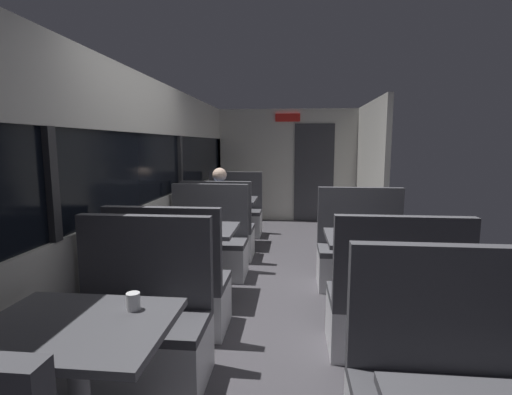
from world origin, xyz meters
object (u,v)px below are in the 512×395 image
at_px(coffee_cup_primary, 133,301).
at_px(bench_far_window_facing_end, 219,235).
at_px(bench_rear_aisle_facing_end, 393,312).
at_px(dining_table_mid_window, 192,237).
at_px(dining_table_rear_aisle, 375,247).
at_px(bench_near_window_facing_entry, 138,333).
at_px(coffee_cup_secondary, 200,221).
at_px(bench_far_window_facing_entry, 234,216).
at_px(dining_table_far_window, 227,205).
at_px(dining_table_near_window, 76,343).
at_px(seated_passenger, 220,219).
at_px(bench_mid_window_facing_entry, 208,248).
at_px(bench_rear_aisle_facing_entry, 361,258).
at_px(bench_mid_window_facing_end, 171,293).

bearing_deg(coffee_cup_primary, bench_far_window_facing_end, 93.75).
xyz_separation_m(bench_far_window_facing_end, bench_rear_aisle_facing_end, (1.79, -2.29, 0.00)).
xyz_separation_m(bench_far_window_facing_end, coffee_cup_primary, (0.22, -3.30, 0.46)).
distance_m(dining_table_mid_window, dining_table_rear_aisle, 1.80).
bearing_deg(bench_near_window_facing_entry, bench_far_window_facing_end, 90.00).
xyz_separation_m(bench_far_window_facing_end, coffee_cup_secondary, (0.05, -1.23, 0.46)).
bearing_deg(bench_far_window_facing_entry, dining_table_far_window, -90.00).
distance_m(dining_table_near_window, bench_far_window_facing_entry, 4.89).
xyz_separation_m(dining_table_near_window, bench_far_window_facing_entry, (0.00, 4.88, -0.31)).
bearing_deg(dining_table_mid_window, bench_rear_aisle_facing_end, -26.68).
bearing_deg(coffee_cup_primary, dining_table_rear_aisle, 47.43).
distance_m(bench_far_window_facing_end, coffee_cup_primary, 3.34).
bearing_deg(bench_far_window_facing_entry, seated_passenger, -90.00).
bearing_deg(bench_near_window_facing_entry, coffee_cup_secondary, 88.06).
height_order(bench_far_window_facing_entry, coffee_cup_primary, bench_far_window_facing_entry).
xyz_separation_m(bench_mid_window_facing_entry, bench_far_window_facing_entry, (0.00, 2.09, 0.00)).
distance_m(dining_table_mid_window, dining_table_far_window, 2.09).
bearing_deg(dining_table_near_window, coffee_cup_primary, 38.87).
xyz_separation_m(bench_rear_aisle_facing_end, seated_passenger, (-1.79, 2.36, 0.21)).
bearing_deg(bench_rear_aisle_facing_end, bench_near_window_facing_entry, -164.72).
relative_size(seated_passenger, coffee_cup_primary, 14.00).
xyz_separation_m(bench_near_window_facing_entry, bench_rear_aisle_facing_entry, (1.79, 1.89, 0.00)).
height_order(dining_table_mid_window, bench_rear_aisle_facing_entry, bench_rear_aisle_facing_entry).
xyz_separation_m(dining_table_near_window, coffee_cup_primary, (0.22, 0.17, 0.15)).
distance_m(dining_table_near_window, dining_table_far_window, 4.18).
xyz_separation_m(dining_table_mid_window, bench_rear_aisle_facing_entry, (1.79, 0.50, -0.31)).
distance_m(dining_table_near_window, bench_mid_window_facing_entry, 2.80).
bearing_deg(dining_table_far_window, bench_mid_window_facing_entry, -90.00).
bearing_deg(bench_rear_aisle_facing_entry, bench_far_window_facing_end, 153.59).
distance_m(dining_table_far_window, bench_rear_aisle_facing_end, 3.50).
xyz_separation_m(bench_far_window_facing_entry, bench_rear_aisle_facing_entry, (1.79, -2.29, 0.00)).
bearing_deg(coffee_cup_primary, dining_table_mid_window, 96.45).
bearing_deg(bench_rear_aisle_facing_entry, bench_mid_window_facing_end, -146.19).
relative_size(dining_table_mid_window, coffee_cup_secondary, 10.00).
distance_m(bench_near_window_facing_entry, coffee_cup_secondary, 1.61).
xyz_separation_m(dining_table_near_window, bench_near_window_facing_entry, (0.00, 0.70, -0.31)).
bearing_deg(bench_far_window_facing_entry, bench_mid_window_facing_end, -90.00).
relative_size(bench_near_window_facing_entry, dining_table_mid_window, 1.22).
bearing_deg(dining_table_rear_aisle, bench_near_window_facing_entry, -146.42).
bearing_deg(dining_table_rear_aisle, bench_rear_aisle_facing_end, -90.00).
distance_m(dining_table_mid_window, seated_passenger, 1.46).
height_order(dining_table_near_window, bench_near_window_facing_entry, bench_near_window_facing_entry).
height_order(dining_table_mid_window, bench_far_window_facing_entry, bench_far_window_facing_entry).
height_order(bench_far_window_facing_end, coffee_cup_primary, bench_far_window_facing_end).
bearing_deg(bench_mid_window_facing_entry, bench_far_window_facing_end, 90.00).
relative_size(dining_table_mid_window, coffee_cup_primary, 10.00).
distance_m(dining_table_far_window, coffee_cup_primary, 4.01).
distance_m(bench_far_window_facing_end, bench_rear_aisle_facing_entry, 2.00).
relative_size(bench_near_window_facing_entry, dining_table_far_window, 1.22).
relative_size(dining_table_near_window, coffee_cup_secondary, 10.00).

